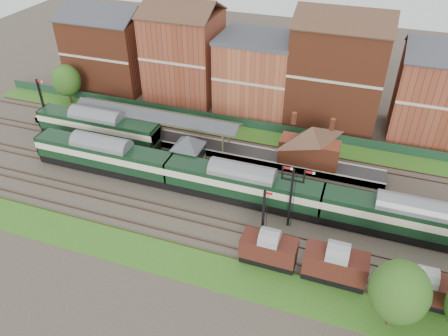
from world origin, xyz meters
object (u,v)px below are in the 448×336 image
(semaphore_bracket, at_px, (291,194))
(platform_railcar, at_px, (98,126))
(dmu_train, at_px, (242,184))
(signal_box, at_px, (189,154))
(goods_van_a, at_px, (269,249))

(semaphore_bracket, bearing_deg, platform_railcar, 163.91)
(dmu_train, bearing_deg, signal_box, 159.04)
(signal_box, relative_size, goods_van_a, 1.03)
(semaphore_bracket, distance_m, dmu_train, 7.29)
(semaphore_bracket, distance_m, goods_van_a, 7.05)
(dmu_train, bearing_deg, platform_railcar, 165.23)
(dmu_train, relative_size, platform_railcar, 3.03)
(platform_railcar, xyz_separation_m, goods_van_a, (30.44, -15.50, -0.59))
(goods_van_a, bearing_deg, signal_box, 139.36)
(dmu_train, relative_size, goods_van_a, 10.10)
(signal_box, xyz_separation_m, goods_van_a, (14.27, -12.25, -1.17))
(semaphore_bracket, height_order, goods_van_a, semaphore_bracket)
(dmu_train, xyz_separation_m, platform_railcar, (-24.65, 6.50, -0.03))
(signal_box, distance_m, platform_railcar, 16.50)
(semaphore_bracket, bearing_deg, goods_van_a, -96.72)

